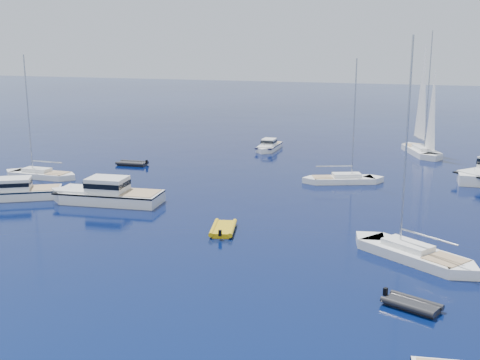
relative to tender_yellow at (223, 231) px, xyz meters
The scene contains 11 objects.
ground 15.15m from the tender_yellow, 84.95° to the right, with size 400.00×400.00×0.00m, color #081A4B.
motor_cruiser_left 22.73m from the tender_yellow, behind, with size 2.96×9.67×2.54m, color white, non-canonical shape.
motor_cruiser_centre 14.18m from the tender_yellow, 161.89° to the left, with size 3.55×11.60×3.05m, color silver, non-canonical shape.
motor_cruiser_horizon 37.13m from the tender_yellow, 101.79° to the left, with size 2.31×7.55×1.98m, color white, non-canonical shape.
sailboat_mid_r 14.49m from the tender_yellow, ahead, with size 2.75×10.56×15.53m, color white, non-canonical shape.
sailboat_mid_l 28.37m from the tender_yellow, 157.02° to the left, with size 2.44×9.39×13.80m, color white, non-canonical shape.
sailboat_centre 20.83m from the tender_yellow, 73.90° to the left, with size 2.38×9.16×13.47m, color white, non-canonical shape.
sailboat_sails_r 42.16m from the tender_yellow, 72.71° to the left, with size 2.95×11.34×16.67m, color white, non-canonical shape.
tender_yellow is the anchor object (origin of this frame).
tender_grey_near 17.70m from the tender_yellow, 32.02° to the right, with size 1.84×3.28×0.95m, color black, non-canonical shape.
tender_grey_far 28.67m from the tender_yellow, 134.30° to the left, with size 2.09×3.85×0.95m, color black, non-canonical shape.
Camera 1 is at (15.15, -26.34, 14.37)m, focal length 44.44 mm.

